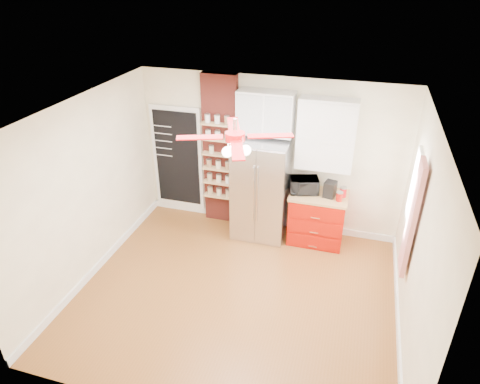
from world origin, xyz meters
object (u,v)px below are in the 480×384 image
(fridge, at_px, (261,189))
(red_cabinet, at_px, (317,218))
(canister_left, at_px, (339,197))
(toaster_oven, at_px, (304,185))
(coffee_maker, at_px, (330,189))
(ceiling_fan, at_px, (235,137))
(pantry_jar_oats, at_px, (211,149))

(fridge, bearing_deg, red_cabinet, 2.95)
(red_cabinet, bearing_deg, canister_left, -20.27)
(toaster_oven, distance_m, coffee_maker, 0.43)
(fridge, xyz_separation_m, canister_left, (1.30, -0.07, 0.10))
(ceiling_fan, bearing_deg, toaster_oven, 68.72)
(fridge, relative_size, pantry_jar_oats, 14.41)
(red_cabinet, xyz_separation_m, toaster_oven, (-0.26, 0.01, 0.58))
(fridge, bearing_deg, coffee_maker, 1.68)
(red_cabinet, xyz_separation_m, canister_left, (0.33, -0.12, 0.52))
(toaster_oven, height_order, canister_left, toaster_oven)
(ceiling_fan, height_order, canister_left, ceiling_fan)
(red_cabinet, xyz_separation_m, pantry_jar_oats, (-1.89, 0.10, 0.98))
(pantry_jar_oats, bearing_deg, ceiling_fan, -61.41)
(ceiling_fan, height_order, coffee_maker, ceiling_fan)
(red_cabinet, distance_m, pantry_jar_oats, 2.13)
(canister_left, height_order, pantry_jar_oats, pantry_jar_oats)
(fridge, distance_m, ceiling_fan, 2.25)
(ceiling_fan, xyz_separation_m, coffee_maker, (1.08, 1.66, -1.39))
(fridge, distance_m, canister_left, 1.30)
(red_cabinet, relative_size, ceiling_fan, 0.67)
(fridge, relative_size, coffee_maker, 6.66)
(red_cabinet, relative_size, canister_left, 6.60)
(toaster_oven, xyz_separation_m, pantry_jar_oats, (-1.63, 0.09, 0.41))
(canister_left, bearing_deg, fridge, 176.89)
(ceiling_fan, bearing_deg, pantry_jar_oats, 118.59)
(fridge, relative_size, ceiling_fan, 1.25)
(ceiling_fan, height_order, pantry_jar_oats, ceiling_fan)
(ceiling_fan, xyz_separation_m, canister_left, (1.25, 1.56, -1.45))
(toaster_oven, relative_size, pantry_jar_oats, 3.79)
(fridge, height_order, pantry_jar_oats, fridge)
(red_cabinet, distance_m, toaster_oven, 0.63)
(red_cabinet, distance_m, coffee_maker, 0.60)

